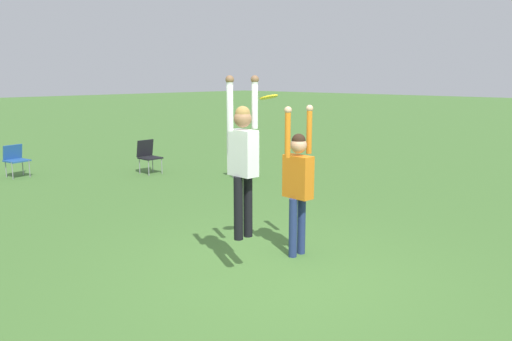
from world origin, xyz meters
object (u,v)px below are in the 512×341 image
camping_chair_0 (148,154)px  camping_chair_2 (15,158)px  frisbee (269,97)px  person_defending (298,177)px  person_jumping (243,154)px  camping_chair_4 (241,158)px

camping_chair_0 → camping_chair_2: 3.39m
frisbee → camping_chair_0: bearing=68.3°
camping_chair_0 → camping_chair_2: bearing=-39.3°
frisbee → camping_chair_2: frisbee is taller
person_defending → camping_chair_2: person_defending is taller
camping_chair_0 → frisbee: bearing=67.3°
person_defending → camping_chair_0: 7.24m
person_jumping → camping_chair_0: person_jumping is taller
camping_chair_0 → camping_chair_4: 2.61m
camping_chair_2 → person_jumping: bearing=77.8°
camping_chair_0 → camping_chair_2: camping_chair_0 is taller
person_jumping → camping_chair_4: person_jumping is taller
frisbee → camping_chair_2: 9.08m
camping_chair_0 → camping_chair_4: camping_chair_0 is taller
person_jumping → camping_chair_0: size_ratio=2.33×
person_jumping → frisbee: 0.87m
camping_chair_4 → person_jumping: bearing=73.0°
camping_chair_2 → camping_chair_4: camping_chair_4 is taller
frisbee → camping_chair_0: frisbee is taller
person_defending → camping_chair_4: bearing=146.3°
person_jumping → camping_chair_4: 6.53m
camping_chair_4 → frisbee: bearing=76.3°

